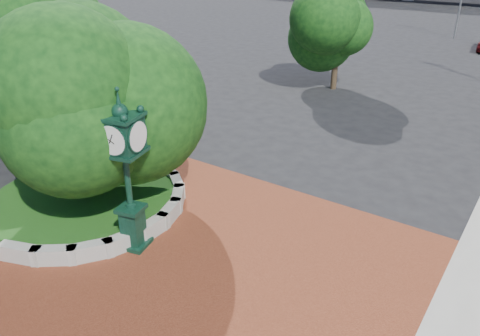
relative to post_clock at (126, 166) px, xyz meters
name	(u,v)px	position (x,y,z in m)	size (l,w,h in m)	color
ground	(198,256)	(1.86, 0.67, -2.62)	(200.00, 200.00, 0.00)	black
plaza	(175,274)	(1.86, -0.33, -2.60)	(12.00, 12.00, 0.04)	maroon
planter_wall	(131,220)	(-0.85, 0.67, -2.35)	(2.96, 6.77, 0.54)	#9E9B93
grass_bed	(84,201)	(-3.14, 0.67, -2.42)	(6.10, 6.10, 0.40)	#193F12
tree_planter	(67,101)	(-3.14, 0.67, 1.11)	(5.20, 5.20, 6.33)	#38281C
tree_northwest	(48,37)	(-11.14, 5.67, 1.51)	(5.60, 5.60, 6.93)	#38281C
tree_street	(338,35)	(-2.14, 18.67, 0.62)	(4.40, 4.40, 5.45)	#38281C
post_clock	(126,166)	(0.00, 0.00, 0.00)	(1.17, 1.17, 4.76)	black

